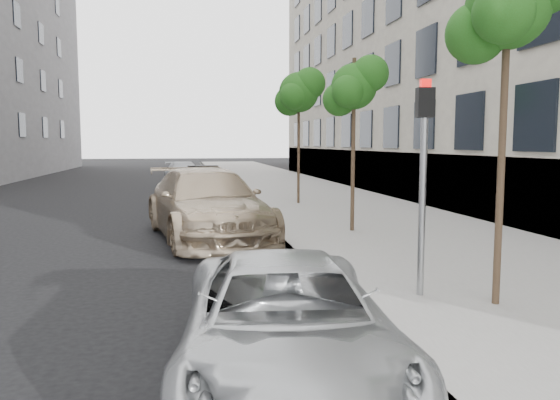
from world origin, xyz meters
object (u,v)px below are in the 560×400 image
object	(u,v)px
tree_mid	(355,87)
signal_pole	(423,162)
tree_near	(510,8)
sedan_rear	(183,173)
tree_far	(299,92)
sedan_black	(203,180)
sedan_blue	(210,190)
minivan	(286,324)
suv	(207,204)

from	to	relation	value
tree_mid	signal_pole	distance (m)	6.19
tree_mid	tree_near	bearing A→B (deg)	-90.00
signal_pole	sedan_rear	world-z (taller)	signal_pole
signal_pole	tree_near	bearing A→B (deg)	-27.82
tree_near	sedan_rear	bearing A→B (deg)	99.75
signal_pole	tree_far	bearing A→B (deg)	92.76
sedan_black	tree_far	bearing A→B (deg)	-56.66
tree_far	sedan_blue	size ratio (longest dim) A/B	1.18
sedan_black	tree_near	bearing A→B (deg)	-78.60
sedan_blue	sedan_black	xyz separation A→B (m)	(0.00, 5.91, -0.05)
tree_near	sedan_black	xyz separation A→B (m)	(-3.33, 18.27, -3.47)
minivan	suv	distance (m)	8.39
tree_far	sedan_blue	distance (m)	4.86
suv	tree_far	bearing A→B (deg)	50.04
sedan_rear	tree_mid	bearing A→B (deg)	-84.11
tree_far	minivan	distance (m)	15.47
minivan	tree_mid	bearing A→B (deg)	73.60
tree_far	sedan_rear	world-z (taller)	tree_far
sedan_blue	sedan_black	bearing A→B (deg)	85.80
suv	signal_pole	bearing A→B (deg)	-74.72
tree_far	minivan	bearing A→B (deg)	-102.77
sedan_blue	sedan_rear	xyz separation A→B (m)	(-0.86, 12.01, -0.06)
tree_mid	minivan	bearing A→B (deg)	-112.13
sedan_black	signal_pole	bearing A→B (deg)	-81.02
tree_far	sedan_rear	distance (m)	12.63
suv	sedan_blue	world-z (taller)	suv
tree_near	sedan_rear	xyz separation A→B (m)	(-4.19, 24.37, -3.48)
suv	sedan_black	distance (m)	11.58
minivan	sedan_blue	bearing A→B (deg)	95.74
sedan_black	sedan_blue	bearing A→B (deg)	-88.92
tree_near	tree_far	distance (m)	13.00
signal_pole	sedan_blue	distance (m)	12.09
tree_near	sedan_black	size ratio (longest dim) A/B	1.18
tree_mid	sedan_black	size ratio (longest dim) A/B	1.08
signal_pole	sedan_black	bearing A→B (deg)	104.70
tree_near	signal_pole	xyz separation A→B (m)	(-0.87, 0.60, -2.04)
tree_far	tree_near	bearing A→B (deg)	-90.00
signal_pole	sedan_rear	bearing A→B (deg)	104.74
tree_far	suv	xyz separation A→B (m)	(-3.70, -6.30, -3.34)
sedan_blue	minivan	bearing A→B (deg)	-94.20
tree_near	sedan_blue	world-z (taller)	tree_near
minivan	suv	size ratio (longest dim) A/B	0.74
minivan	sedan_black	size ratio (longest dim) A/B	1.09
suv	sedan_black	xyz separation A→B (m)	(0.37, 11.57, -0.20)
tree_near	sedan_rear	world-z (taller)	tree_near
tree_mid	sedan_rear	bearing A→B (deg)	103.19
tree_far	signal_pole	distance (m)	12.60
sedan_black	tree_mid	bearing A→B (deg)	-73.14
signal_pole	minivan	bearing A→B (deg)	-130.25
signal_pole	minivan	xyz separation A→B (m)	(-2.45, -2.28, -1.49)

